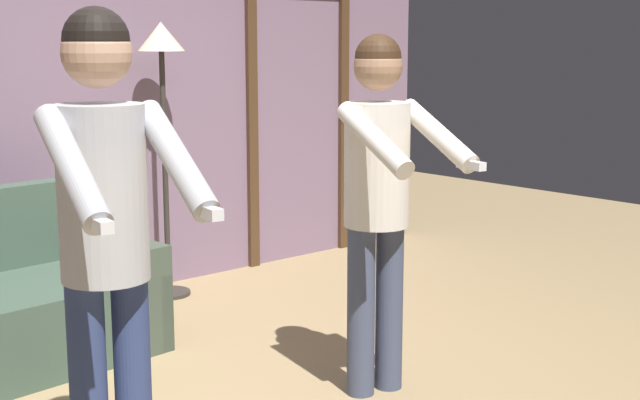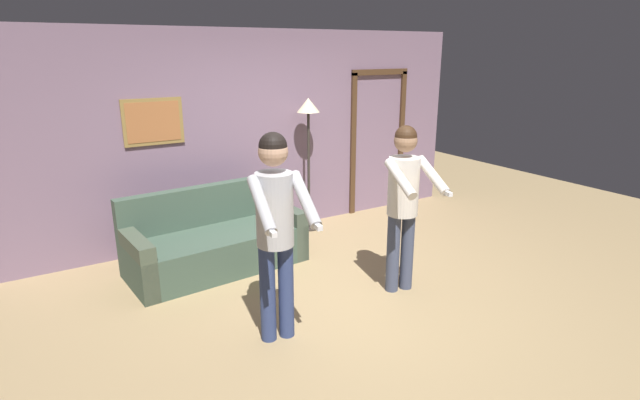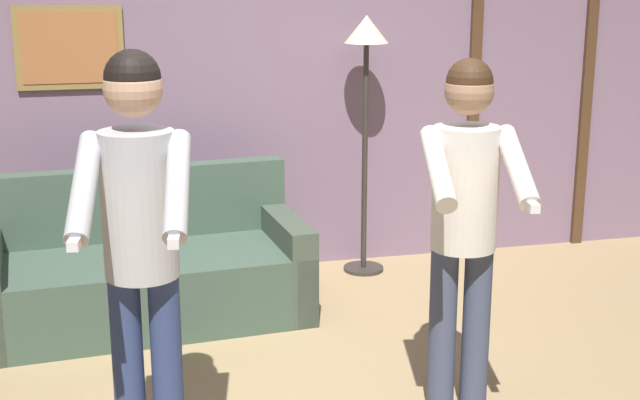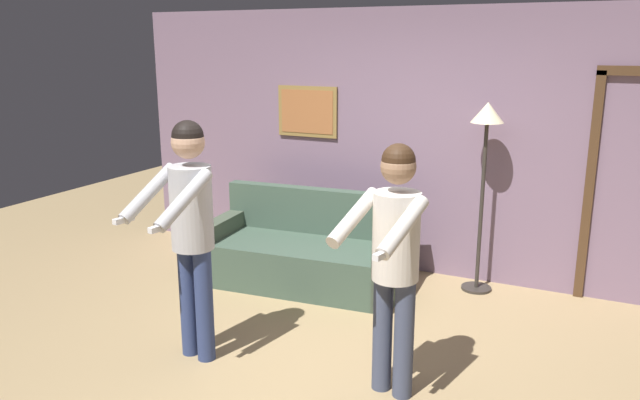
% 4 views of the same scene
% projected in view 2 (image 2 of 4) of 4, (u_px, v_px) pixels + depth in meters
% --- Properties ---
extents(ground_plane, '(12.00, 12.00, 0.00)m').
position_uv_depth(ground_plane, '(349.00, 297.00, 4.94)').
color(ground_plane, '#A2875D').
extents(back_wall_assembly, '(6.40, 0.10, 2.60)m').
position_uv_depth(back_wall_assembly, '(253.00, 135.00, 6.36)').
color(back_wall_assembly, slate).
rests_on(back_wall_assembly, ground_plane).
extents(couch, '(1.96, 1.00, 0.87)m').
position_uv_depth(couch, '(215.00, 243.00, 5.55)').
color(couch, '#3F5445').
rests_on(couch, ground_plane).
extents(torchiere_lamp, '(0.29, 0.29, 1.76)m').
position_uv_depth(torchiere_lamp, '(308.00, 125.00, 6.43)').
color(torchiere_lamp, '#332D28').
rests_on(torchiere_lamp, ground_plane).
extents(person_standing_left, '(0.50, 0.70, 1.76)m').
position_uv_depth(person_standing_left, '(276.00, 219.00, 3.93)').
color(person_standing_left, navy).
rests_on(person_standing_left, ground_plane).
extents(person_standing_right, '(0.52, 0.71, 1.67)m').
position_uv_depth(person_standing_right, '(404.00, 194.00, 4.80)').
color(person_standing_right, '#404862').
rests_on(person_standing_right, ground_plane).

